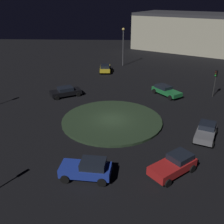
% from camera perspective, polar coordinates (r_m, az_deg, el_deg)
% --- Properties ---
extents(ground_plane, '(118.30, 118.30, 0.00)m').
position_cam_1_polar(ground_plane, '(29.99, -0.00, -2.04)').
color(ground_plane, black).
extents(roundabout_island, '(11.51, 11.51, 0.26)m').
position_cam_1_polar(roundabout_island, '(29.93, -0.00, -1.82)').
color(roundabout_island, '#263823').
rests_on(roundabout_island, ground_plane).
extents(car_green, '(4.72, 4.08, 1.34)m').
position_cam_1_polar(car_green, '(38.40, 11.76, 4.67)').
color(car_green, '#1E7238').
rests_on(car_green, ground_plane).
extents(car_grey, '(4.20, 3.18, 1.46)m').
position_cam_1_polar(car_grey, '(27.83, 19.94, -4.11)').
color(car_grey, slate).
rests_on(car_grey, ground_plane).
extents(car_blue, '(2.27, 4.14, 1.63)m').
position_cam_1_polar(car_blue, '(20.98, -5.46, -12.32)').
color(car_blue, '#1E38A5').
rests_on(car_blue, ground_plane).
extents(car_black, '(3.67, 4.65, 1.37)m').
position_cam_1_polar(car_black, '(37.79, -10.16, 4.46)').
color(car_black, black).
rests_on(car_black, ground_plane).
extents(car_yellow, '(4.35, 2.24, 1.44)m').
position_cam_1_polar(car_yellow, '(49.46, -1.53, 9.62)').
color(car_yellow, gold).
rests_on(car_yellow, ground_plane).
extents(car_red, '(3.96, 4.28, 1.54)m').
position_cam_1_polar(car_red, '(21.98, 13.46, -11.21)').
color(car_red, red).
rests_on(car_red, ground_plane).
extents(traffic_light_southeast, '(0.37, 0.40, 3.88)m').
position_cam_1_polar(traffic_light_southeast, '(39.07, 21.79, 6.92)').
color(traffic_light_southeast, '#2D2D2D').
rests_on(traffic_light_southeast, ground_plane).
extents(streetlamp_east, '(0.52, 0.52, 7.47)m').
position_cam_1_polar(streetlamp_east, '(53.34, 2.47, 15.27)').
color(streetlamp_east, '#4C4C51').
rests_on(streetlamp_east, ground_plane).
extents(store_building, '(32.56, 42.15, 9.19)m').
position_cam_1_polar(store_building, '(72.15, 21.94, 15.74)').
color(store_building, '#B7B299').
rests_on(store_building, ground_plane).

